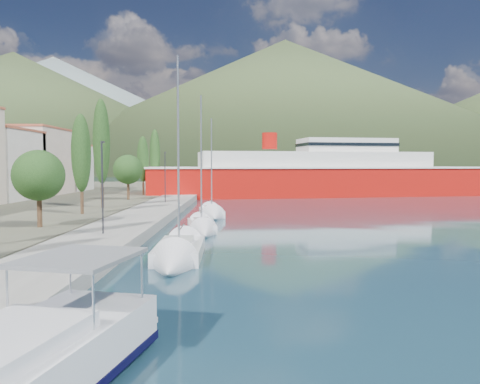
{
  "coord_description": "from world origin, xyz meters",
  "views": [
    {
      "loc": [
        -0.02,
        -17.0,
        5.32
      ],
      "look_at": [
        0.0,
        14.0,
        3.5
      ],
      "focal_mm": 35.0,
      "sensor_mm": 36.0,
      "label": 1
    }
  ],
  "objects": [
    {
      "name": "lamp_posts",
      "position": [
        -9.0,
        15.35,
        4.08
      ],
      "size": [
        0.15,
        46.39,
        6.06
      ],
      "color": "#2D2D33",
      "rests_on": "quay"
    },
    {
      "name": "sailboat_mid",
      "position": [
        -2.91,
        19.11,
        0.29
      ],
      "size": [
        3.19,
        8.33,
        11.69
      ],
      "color": "silver",
      "rests_on": "ground"
    },
    {
      "name": "sailboat_far",
      "position": [
        -2.72,
        29.47,
        0.31
      ],
      "size": [
        3.29,
        7.69,
        10.95
      ],
      "color": "silver",
      "rests_on": "ground"
    },
    {
      "name": "ground",
      "position": [
        0.0,
        120.0,
        0.0
      ],
      "size": [
        1400.0,
        1400.0,
        0.0
      ],
      "primitive_type": "plane",
      "color": "#193746"
    },
    {
      "name": "hills_near",
      "position": [
        98.04,
        372.5,
        49.18
      ],
      "size": [
        1010.0,
        520.0,
        115.0
      ],
      "color": "#3B4C28",
      "rests_on": "ground"
    },
    {
      "name": "sailboat_near",
      "position": [
        -3.43,
        7.57,
        0.33
      ],
      "size": [
        2.75,
        8.67,
        12.37
      ],
      "color": "silver",
      "rests_on": "ground"
    },
    {
      "name": "hills_far",
      "position": [
        138.59,
        618.73,
        77.39
      ],
      "size": [
        1480.0,
        900.0,
        180.0
      ],
      "color": "slate",
      "rests_on": "ground"
    },
    {
      "name": "ferry",
      "position": [
        12.85,
        62.73,
        3.41
      ],
      "size": [
        57.57,
        21.56,
        11.19
      ],
      "color": "#B3110B",
      "rests_on": "ground"
    },
    {
      "name": "tree_row",
      "position": [
        -14.8,
        31.96,
        5.93
      ],
      "size": [
        3.88,
        63.46,
        11.64
      ],
      "color": "#47301E",
      "rests_on": "land_strip"
    },
    {
      "name": "quay",
      "position": [
        -9.0,
        26.0,
        0.4
      ],
      "size": [
        5.0,
        88.0,
        0.8
      ],
      "primitive_type": "cube",
      "color": "gray",
      "rests_on": "ground"
    }
  ]
}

